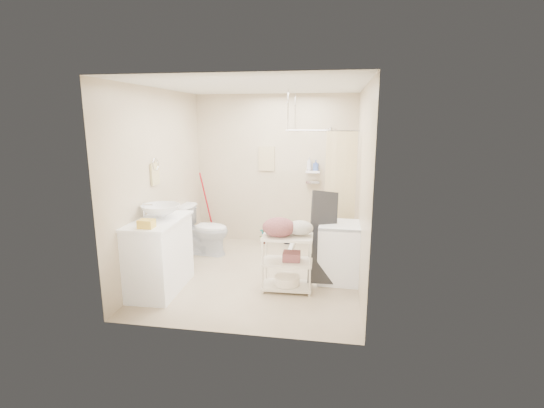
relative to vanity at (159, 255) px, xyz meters
The scene contains 23 objects.
floor 1.43m from the vanity, 30.66° to the left, with size 3.20×3.20×0.00m, color tan.
ceiling 2.52m from the vanity, 30.66° to the left, with size 2.80×3.20×0.04m, color silver.
wall_back 2.70m from the vanity, 63.11° to the left, with size 2.80×0.04×2.60m, color beige.
wall_front 1.69m from the vanity, 38.18° to the right, with size 2.80×0.04×2.60m, color beige.
wall_left 1.10m from the vanity, 109.24° to the left, with size 0.04×3.20×2.60m, color beige.
wall_right 2.78m from the vanity, 15.04° to the left, with size 0.04×3.20×2.60m, color beige.
vanity is the anchor object (origin of this frame).
sink 0.56m from the vanity, 76.43° to the left, with size 0.49×0.49×0.17m, color silver.
counter_basket 0.65m from the vanity, 80.58° to the right, with size 0.18×0.14×0.10m, color gold.
floor_basket 0.54m from the vanity, 76.38° to the right, with size 0.24×0.18×0.13m, color yellow.
toilet 1.44m from the vanity, 85.21° to the left, with size 0.46×0.80×0.82m, color silver.
mop 2.20m from the vanity, 92.98° to the left, with size 0.12×0.12×1.25m, color #B10615, non-canonical shape.
potted_plant_a 2.35m from the vanity, 64.79° to the left, with size 0.15×0.10×0.29m, color #96502A.
potted_plant_b 2.59m from the vanity, 56.85° to the left, with size 0.20×0.17×0.37m, color brown.
hanging_towel 2.69m from the vanity, 65.99° to the left, with size 0.28×0.03×0.42m, color beige.
towel_ring 1.13m from the vanity, 114.28° to the left, with size 0.04×0.22×0.34m, color #D3C481, non-canonical shape.
tp_holder 0.80m from the vanity, 105.17° to the left, with size 0.08×0.12×0.14m, color white, non-canonical shape.
shower 2.72m from the vanity, 40.85° to the left, with size 1.10×1.10×2.10m, color white, non-canonical shape.
shampoo_bottle_a 2.98m from the vanity, 51.41° to the left, with size 0.09×0.09×0.22m, color silver.
shampoo_bottle_b 3.04m from the vanity, 49.65° to the left, with size 0.08×0.08×0.18m, color #4059A5.
washing_machine 2.40m from the vanity, 16.69° to the left, with size 0.55×0.57×0.81m, color white.
laundry_rack 1.66m from the vanity, ahead, with size 0.64×0.37×0.88m, color beige, non-canonical shape.
ironing_board 2.16m from the vanity, 15.32° to the left, with size 0.36×0.11×1.28m, color black, non-canonical shape.
Camera 1 is at (1.07, -5.20, 2.20)m, focal length 26.00 mm.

